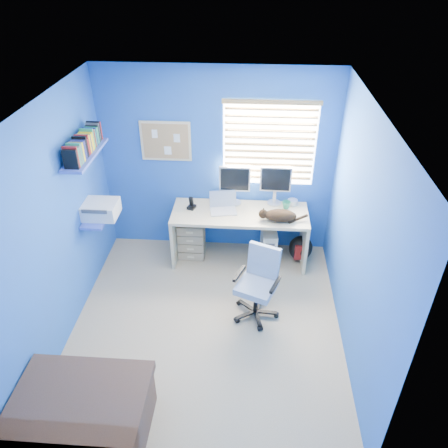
# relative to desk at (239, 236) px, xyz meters

# --- Properties ---
(floor) EXTENTS (3.00, 3.20, 0.00)m
(floor) POSITION_rel_desk_xyz_m (-0.31, -1.26, -0.37)
(floor) COLOR tan
(floor) RESTS_ON ground
(ceiling) EXTENTS (3.00, 3.20, 0.00)m
(ceiling) POSITION_rel_desk_xyz_m (-0.31, -1.26, 2.13)
(ceiling) COLOR white
(ceiling) RESTS_ON wall_back
(wall_back) EXTENTS (3.00, 0.01, 2.50)m
(wall_back) POSITION_rel_desk_xyz_m (-0.31, 0.34, 0.88)
(wall_back) COLOR blue
(wall_back) RESTS_ON ground
(wall_front) EXTENTS (3.00, 0.01, 2.50)m
(wall_front) POSITION_rel_desk_xyz_m (-0.31, -2.86, 0.88)
(wall_front) COLOR blue
(wall_front) RESTS_ON ground
(wall_left) EXTENTS (0.01, 3.20, 2.50)m
(wall_left) POSITION_rel_desk_xyz_m (-1.81, -1.26, 0.88)
(wall_left) COLOR blue
(wall_left) RESTS_ON ground
(wall_right) EXTENTS (0.01, 3.20, 2.50)m
(wall_right) POSITION_rel_desk_xyz_m (1.19, -1.26, 0.88)
(wall_right) COLOR blue
(wall_right) RESTS_ON ground
(desk) EXTENTS (1.75, 0.65, 0.74)m
(desk) POSITION_rel_desk_xyz_m (0.00, 0.00, 0.00)
(desk) COLOR #C6AF88
(desk) RESTS_ON floor
(laptop) EXTENTS (0.37, 0.32, 0.22)m
(laptop) POSITION_rel_desk_xyz_m (-0.22, 0.01, 0.48)
(laptop) COLOR silver
(laptop) RESTS_ON desk
(monitor_left) EXTENTS (0.40, 0.12, 0.54)m
(monitor_left) POSITION_rel_desk_xyz_m (-0.08, 0.22, 0.64)
(monitor_left) COLOR silver
(monitor_left) RESTS_ON desk
(monitor_right) EXTENTS (0.40, 0.13, 0.54)m
(monitor_right) POSITION_rel_desk_xyz_m (0.44, 0.25, 0.64)
(monitor_right) COLOR silver
(monitor_right) RESTS_ON desk
(phone) EXTENTS (0.12, 0.13, 0.17)m
(phone) POSITION_rel_desk_xyz_m (-0.63, 0.05, 0.45)
(phone) COLOR black
(phone) RESTS_ON desk
(mug) EXTENTS (0.10, 0.09, 0.10)m
(mug) POSITION_rel_desk_xyz_m (0.60, 0.14, 0.42)
(mug) COLOR #23835B
(mug) RESTS_ON desk
(cd_spindle) EXTENTS (0.13, 0.13, 0.07)m
(cd_spindle) POSITION_rel_desk_xyz_m (0.68, 0.25, 0.41)
(cd_spindle) COLOR silver
(cd_spindle) RESTS_ON desk
(cat) EXTENTS (0.41, 0.22, 0.14)m
(cat) POSITION_rel_desk_xyz_m (0.50, -0.16, 0.44)
(cat) COLOR black
(cat) RESTS_ON desk
(tower_pc) EXTENTS (0.22, 0.45, 0.45)m
(tower_pc) POSITION_rel_desk_xyz_m (0.40, 0.07, -0.14)
(tower_pc) COLOR beige
(tower_pc) RESTS_ON floor
(drawer_boxes) EXTENTS (0.35, 0.28, 0.54)m
(drawer_boxes) POSITION_rel_desk_xyz_m (-0.65, 0.03, -0.10)
(drawer_boxes) COLOR tan
(drawer_boxes) RESTS_ON floor
(yellow_book) EXTENTS (0.03, 0.17, 0.24)m
(yellow_book) POSITION_rel_desk_xyz_m (0.26, -0.13, -0.25)
(yellow_book) COLOR yellow
(yellow_book) RESTS_ON floor
(backpack) EXTENTS (0.35, 0.29, 0.37)m
(backpack) POSITION_rel_desk_xyz_m (0.83, 0.04, -0.18)
(backpack) COLOR black
(backpack) RESTS_ON floor
(bed_corner) EXTENTS (1.08, 0.77, 0.52)m
(bed_corner) POSITION_rel_desk_xyz_m (-1.23, -2.63, -0.11)
(bed_corner) COLOR brown
(bed_corner) RESTS_ON floor
(office_chair) EXTENTS (0.64, 0.64, 0.86)m
(office_chair) POSITION_rel_desk_xyz_m (0.25, -1.02, -0.05)
(office_chair) COLOR black
(office_chair) RESTS_ON floor
(window_blinds) EXTENTS (1.15, 0.05, 1.10)m
(window_blinds) POSITION_rel_desk_xyz_m (0.34, 0.31, 1.18)
(window_blinds) COLOR white
(window_blinds) RESTS_ON ground
(corkboard) EXTENTS (0.64, 0.02, 0.52)m
(corkboard) POSITION_rel_desk_xyz_m (-0.96, 0.33, 1.18)
(corkboard) COLOR #C6AF88
(corkboard) RESTS_ON ground
(wall_shelves) EXTENTS (0.42, 0.90, 1.05)m
(wall_shelves) POSITION_rel_desk_xyz_m (-1.67, -0.51, 1.06)
(wall_shelves) COLOR #4056C8
(wall_shelves) RESTS_ON ground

